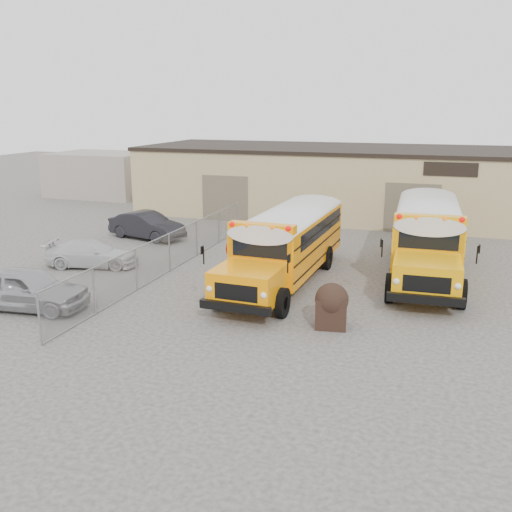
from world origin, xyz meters
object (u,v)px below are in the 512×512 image
(car_white, at_px, (92,254))
(car_dark, at_px, (147,225))
(school_bus_right, at_px, (427,206))
(car_silver, at_px, (26,289))
(school_bus_left, at_px, (324,213))
(tarp_bundle, at_px, (332,305))

(car_white, bearing_deg, car_dark, -10.33)
(school_bus_right, distance_m, car_silver, 21.69)
(car_silver, bearing_deg, school_bus_right, -45.50)
(car_silver, xyz_separation_m, car_white, (-1.09, 5.85, -0.17))
(school_bus_left, distance_m, tarp_bundle, 11.83)
(car_silver, relative_size, car_dark, 1.00)
(school_bus_left, relative_size, car_dark, 2.34)
(car_dark, bearing_deg, school_bus_right, -58.50)
(school_bus_left, distance_m, car_white, 12.23)
(school_bus_right, xyz_separation_m, car_white, (-14.77, -10.95, -1.29))
(car_white, relative_size, car_dark, 0.93)
(school_bus_right, bearing_deg, tarp_bundle, -99.27)
(school_bus_left, bearing_deg, car_dark, -171.87)
(school_bus_left, xyz_separation_m, school_bus_right, (5.18, 3.45, 0.08))
(school_bus_left, relative_size, school_bus_right, 0.95)
(tarp_bundle, xyz_separation_m, car_dark, (-12.77, 10.02, -0.04))
(school_bus_left, bearing_deg, school_bus_right, 33.69)
(school_bus_left, relative_size, tarp_bundle, 6.92)
(car_dark, bearing_deg, car_silver, -159.00)
(school_bus_left, height_order, car_white, school_bus_left)
(car_white, height_order, car_dark, car_dark)
(tarp_bundle, height_order, car_white, tarp_bundle)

